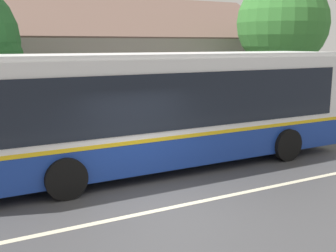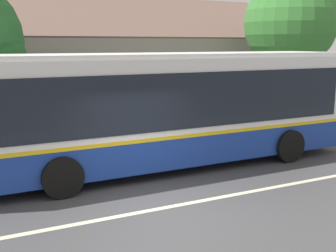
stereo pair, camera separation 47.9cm
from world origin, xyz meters
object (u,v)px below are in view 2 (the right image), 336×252
Objects in this scene: bench_down_street at (34,139)px; bus_stop_sign at (297,92)px; transit_bus at (164,107)px; street_tree_primary at (290,23)px.

bus_stop_sign reaches higher than bench_down_street.
bench_down_street is (-3.28, 2.79, -1.20)m from transit_bus.
bench_down_street is 10.30m from bus_stop_sign.
bench_down_street is at bearing -174.80° from street_tree_primary.
street_tree_primary is at bearing 59.41° from bus_stop_sign.
bench_down_street is 0.28× the size of street_tree_primary.
transit_bus is 4.96× the size of bus_stop_sign.
bus_stop_sign is (10.22, -0.70, 1.06)m from bench_down_street.
bench_down_street is 0.76× the size of bus_stop_sign.
street_tree_primary reaches higher than bench_down_street.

